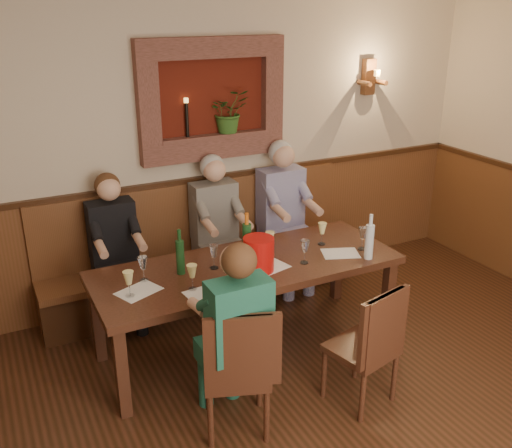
# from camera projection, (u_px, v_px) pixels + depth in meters

# --- Properties ---
(room_shell) EXTENTS (6.04, 6.04, 2.82)m
(room_shell) POSITION_uv_depth(u_px,v_px,m) (432.00, 191.00, 2.49)
(room_shell) COLOR beige
(room_shell) RESTS_ON ground
(wainscoting) EXTENTS (6.02, 6.02, 1.15)m
(wainscoting) POSITION_uv_depth(u_px,v_px,m) (404.00, 429.00, 2.96)
(wainscoting) COLOR brown
(wainscoting) RESTS_ON ground
(wall_niche) EXTENTS (1.36, 0.30, 1.06)m
(wall_niche) POSITION_uv_depth(u_px,v_px,m) (217.00, 104.00, 5.06)
(wall_niche) COLOR #52150B
(wall_niche) RESTS_ON ground
(wall_sconce) EXTENTS (0.25, 0.20, 0.35)m
(wall_sconce) POSITION_uv_depth(u_px,v_px,m) (370.00, 78.00, 5.70)
(wall_sconce) COLOR brown
(wall_sconce) RESTS_ON ground
(dining_table) EXTENTS (2.40, 0.90, 0.75)m
(dining_table) POSITION_uv_depth(u_px,v_px,m) (248.00, 273.00, 4.47)
(dining_table) COLOR #331B0F
(dining_table) RESTS_ON ground
(bench) EXTENTS (3.00, 0.45, 1.11)m
(bench) POSITION_uv_depth(u_px,v_px,m) (204.00, 266.00, 5.38)
(bench) COLOR #381E0F
(bench) RESTS_ON ground
(chair_near_left) EXTENTS (0.53, 0.53, 0.94)m
(chair_near_left) POSITION_uv_depth(u_px,v_px,m) (236.00, 393.00, 3.72)
(chair_near_left) COLOR #331B0F
(chair_near_left) RESTS_ON ground
(chair_near_right) EXTENTS (0.49, 0.49, 0.92)m
(chair_near_right) POSITION_uv_depth(u_px,v_px,m) (362.00, 368.00, 3.99)
(chair_near_right) COLOR #331B0F
(chair_near_right) RESTS_ON ground
(person_bench_left) EXTENTS (0.39, 0.48, 1.35)m
(person_bench_left) POSITION_uv_depth(u_px,v_px,m) (118.00, 266.00, 4.86)
(person_bench_left) COLOR black
(person_bench_left) RESTS_ON ground
(person_bench_mid) EXTENTS (0.41, 0.50, 1.40)m
(person_bench_mid) POSITION_uv_depth(u_px,v_px,m) (219.00, 244.00, 5.25)
(person_bench_mid) COLOR #504C49
(person_bench_mid) RESTS_ON ground
(person_bench_right) EXTENTS (0.43, 0.53, 1.45)m
(person_bench_right) POSITION_uv_depth(u_px,v_px,m) (285.00, 228.00, 5.53)
(person_bench_right) COLOR navy
(person_bench_right) RESTS_ON ground
(person_chair_front) EXTENTS (0.39, 0.48, 1.36)m
(person_chair_front) POSITION_uv_depth(u_px,v_px,m) (234.00, 352.00, 3.66)
(person_chair_front) COLOR #164750
(person_chair_front) RESTS_ON ground
(spittoon_bucket) EXTENTS (0.26, 0.26, 0.27)m
(spittoon_bucket) POSITION_uv_depth(u_px,v_px,m) (259.00, 254.00, 4.28)
(spittoon_bucket) COLOR #B90F0B
(spittoon_bucket) RESTS_ON dining_table
(wine_bottle_green_a) EXTENTS (0.07, 0.07, 0.40)m
(wine_bottle_green_a) POSITION_uv_depth(u_px,v_px,m) (247.00, 241.00, 4.45)
(wine_bottle_green_a) COLOR #19471E
(wine_bottle_green_a) RESTS_ON dining_table
(wine_bottle_green_b) EXTENTS (0.06, 0.06, 0.36)m
(wine_bottle_green_b) POSITION_uv_depth(u_px,v_px,m) (180.00, 256.00, 4.24)
(wine_bottle_green_b) COLOR #19471E
(wine_bottle_green_b) RESTS_ON dining_table
(water_bottle) EXTENTS (0.07, 0.07, 0.37)m
(water_bottle) POSITION_uv_depth(u_px,v_px,m) (369.00, 241.00, 4.48)
(water_bottle) COLOR silver
(water_bottle) RESTS_ON dining_table
(tasting_sheet_a) EXTENTS (0.35, 0.31, 0.00)m
(tasting_sheet_a) POSITION_uv_depth(u_px,v_px,m) (139.00, 291.00, 4.02)
(tasting_sheet_a) COLOR white
(tasting_sheet_a) RESTS_ON dining_table
(tasting_sheet_b) EXTENTS (0.32, 0.26, 0.00)m
(tasting_sheet_b) POSITION_uv_depth(u_px,v_px,m) (270.00, 267.00, 4.38)
(tasting_sheet_b) COLOR white
(tasting_sheet_b) RESTS_ON dining_table
(tasting_sheet_c) EXTENTS (0.35, 0.30, 0.00)m
(tasting_sheet_c) POSITION_uv_depth(u_px,v_px,m) (340.00, 253.00, 4.62)
(tasting_sheet_c) COLOR white
(tasting_sheet_c) RESTS_ON dining_table
(tasting_sheet_d) EXTENTS (0.26, 0.20, 0.00)m
(tasting_sheet_d) POSITION_uv_depth(u_px,v_px,m) (202.00, 293.00, 4.00)
(tasting_sheet_d) COLOR white
(tasting_sheet_d) RESTS_ON dining_table
(wine_glass_0) EXTENTS (0.08, 0.08, 0.19)m
(wine_glass_0) POSITION_uv_depth(u_px,v_px,m) (143.00, 269.00, 4.14)
(wine_glass_0) COLOR white
(wine_glass_0) RESTS_ON dining_table
(wine_glass_1) EXTENTS (0.08, 0.08, 0.19)m
(wine_glass_1) POSITION_uv_depth(u_px,v_px,m) (214.00, 257.00, 4.34)
(wine_glass_1) COLOR white
(wine_glass_1) RESTS_ON dining_table
(wine_glass_2) EXTENTS (0.08, 0.08, 0.19)m
(wine_glass_2) POSITION_uv_depth(u_px,v_px,m) (362.00, 238.00, 4.67)
(wine_glass_2) COLOR white
(wine_glass_2) RESTS_ON dining_table
(wine_glass_3) EXTENTS (0.08, 0.08, 0.19)m
(wine_glass_3) POSITION_uv_depth(u_px,v_px,m) (129.00, 284.00, 3.92)
(wine_glass_3) COLOR #F1E790
(wine_glass_3) RESTS_ON dining_table
(wine_glass_4) EXTENTS (0.08, 0.08, 0.19)m
(wine_glass_4) POSITION_uv_depth(u_px,v_px,m) (233.00, 278.00, 4.01)
(wine_glass_4) COLOR #F1E790
(wine_glass_4) RESTS_ON dining_table
(wine_glass_5) EXTENTS (0.08, 0.08, 0.19)m
(wine_glass_5) POSITION_uv_depth(u_px,v_px,m) (305.00, 252.00, 4.42)
(wine_glass_5) COLOR white
(wine_glass_5) RESTS_ON dining_table
(wine_glass_6) EXTENTS (0.08, 0.08, 0.19)m
(wine_glass_6) POSITION_uv_depth(u_px,v_px,m) (322.00, 234.00, 4.77)
(wine_glass_6) COLOR #F1E790
(wine_glass_6) RESTS_ON dining_table
(wine_glass_7) EXTENTS (0.08, 0.08, 0.19)m
(wine_glass_7) POSITION_uv_depth(u_px,v_px,m) (270.00, 243.00, 4.58)
(wine_glass_7) COLOR #F1E790
(wine_glass_7) RESTS_ON dining_table
(wine_glass_8) EXTENTS (0.08, 0.08, 0.19)m
(wine_glass_8) POSITION_uv_depth(u_px,v_px,m) (192.00, 277.00, 4.01)
(wine_glass_8) COLOR #F1E790
(wine_glass_8) RESTS_ON dining_table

